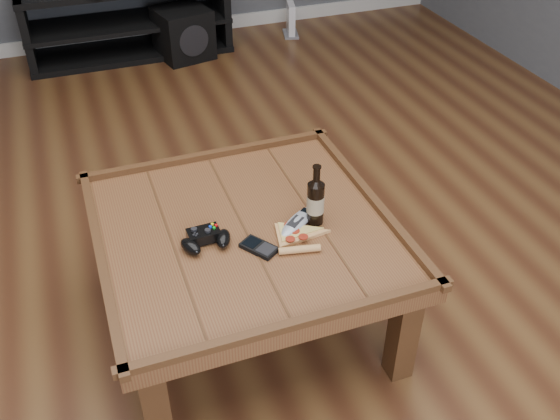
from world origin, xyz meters
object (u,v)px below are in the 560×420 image
object	(u,v)px
beer_bottle	(316,200)
pizza_slice	(296,235)
media_console	(127,20)
smartphone	(259,247)
game_console	(291,21)
coffee_table	(245,241)
game_controller	(206,239)
subwoofer	(183,33)
remote_control	(298,221)

from	to	relation	value
beer_bottle	pizza_slice	bearing A→B (deg)	-148.47
media_console	smartphone	bearing A→B (deg)	-89.75
game_console	coffee_table	bearing A→B (deg)	-99.81
pizza_slice	game_console	bearing A→B (deg)	81.18
beer_bottle	game_controller	bearing A→B (deg)	178.67
beer_bottle	media_console	bearing A→B (deg)	94.93
media_console	subwoofer	world-z (taller)	media_console
subwoofer	game_console	world-z (taller)	subwoofer
remote_control	game_controller	bearing A→B (deg)	-128.93
beer_bottle	pizza_slice	world-z (taller)	beer_bottle
game_controller	game_console	xyz separation A→B (m)	(1.35, 2.74, -0.36)
game_console	pizza_slice	bearing A→B (deg)	-96.38
coffee_table	pizza_slice	size ratio (longest dim) A/B	3.77
game_controller	beer_bottle	bearing A→B (deg)	-3.00
beer_bottle	subwoofer	bearing A→B (deg)	87.62
pizza_slice	game_console	size ratio (longest dim) A/B	1.13
beer_bottle	pizza_slice	xyz separation A→B (m)	(-0.09, -0.06, -0.08)
remote_control	subwoofer	size ratio (longest dim) A/B	0.48
coffee_table	remote_control	xyz separation A→B (m)	(0.18, -0.05, 0.07)
pizza_slice	subwoofer	xyz separation A→B (m)	(0.20, 2.68, -0.29)
media_console	beer_bottle	world-z (taller)	beer_bottle
pizza_slice	subwoofer	distance (m)	2.70
smartphone	subwoofer	bearing A→B (deg)	48.69
subwoofer	beer_bottle	bearing A→B (deg)	-104.72
media_console	pizza_slice	size ratio (longest dim) A/B	5.12
smartphone	subwoofer	distance (m)	2.73
game_console	beer_bottle	bearing A→B (deg)	-95.04
game_controller	subwoofer	world-z (taller)	game_controller
media_console	game_console	xyz separation A→B (m)	(1.20, -0.06, -0.14)
subwoofer	game_console	distance (m)	0.86
remote_control	subwoofer	distance (m)	2.64
game_controller	remote_control	bearing A→B (deg)	-2.49
coffee_table	media_console	world-z (taller)	media_console
media_console	subwoofer	xyz separation A→B (m)	(0.35, -0.18, -0.08)
game_controller	remote_control	world-z (taller)	game_controller
smartphone	pizza_slice	bearing A→B (deg)	-27.59
media_console	game_console	size ratio (longest dim) A/B	5.79
beer_bottle	game_console	distance (m)	2.94
beer_bottle	game_controller	distance (m)	0.39
beer_bottle	remote_control	xyz separation A→B (m)	(-0.06, 0.00, -0.08)
subwoofer	smartphone	bearing A→B (deg)	-109.49
media_console	beer_bottle	size ratio (longest dim) A/B	6.07
coffee_table	game_controller	world-z (taller)	game_controller
game_controller	subwoofer	size ratio (longest dim) A/B	0.47
coffee_table	remote_control	size ratio (longest dim) A/B	5.32
subwoofer	game_console	xyz separation A→B (m)	(0.85, 0.12, -0.06)
smartphone	coffee_table	bearing A→B (deg)	61.58
smartphone	game_console	bearing A→B (deg)	32.97
media_console	smartphone	size ratio (longest dim) A/B	10.16
media_console	game_controller	xyz separation A→B (m)	(-0.15, -2.79, 0.23)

